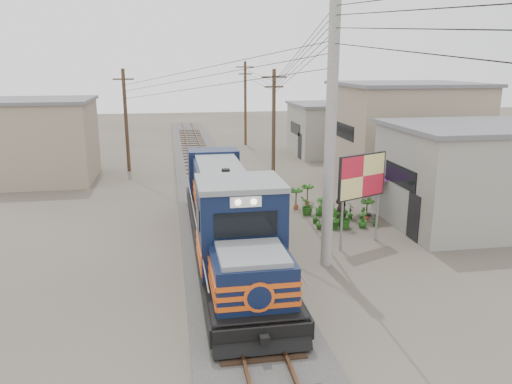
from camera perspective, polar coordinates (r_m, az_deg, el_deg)
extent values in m
plane|color=#473F35|center=(18.92, -2.77, -8.38)|extent=(120.00, 120.00, 0.00)
cube|color=#595651|center=(28.33, -5.30, -0.41)|extent=(3.60, 70.00, 0.16)
cube|color=#51331E|center=(28.25, -6.39, -0.11)|extent=(0.08, 70.00, 0.12)
cube|color=#51331E|center=(28.33, -4.23, -0.01)|extent=(0.08, 70.00, 0.12)
cube|color=black|center=(19.66, -3.20, -5.18)|extent=(2.68, 14.79, 0.51)
cube|color=black|center=(15.55, -1.13, -11.83)|extent=(2.03, 2.96, 0.60)
cube|color=black|center=(24.12, -4.48, -2.13)|extent=(2.03, 2.96, 0.60)
cube|color=#0E1834|center=(14.10, -0.46, -9.94)|extent=(2.20, 2.22, 1.39)
cube|color=#0E1834|center=(15.95, -1.82, -4.11)|extent=(2.63, 2.40, 2.87)
cube|color=slate|center=(15.54, -1.87, 1.06)|extent=(2.68, 2.52, 0.17)
cube|color=black|center=(14.66, -1.17, -3.73)|extent=(1.88, 0.06, 0.74)
cube|color=white|center=(14.44, -1.18, -1.13)|extent=(0.92, 0.06, 0.32)
cube|color=#0E1834|center=(21.52, -3.97, -0.22)|extent=(2.09, 9.06, 2.13)
cube|color=slate|center=(21.26, -4.02, 2.67)|extent=(1.88, 9.06, 0.17)
cube|color=#E05215|center=(19.50, -3.22, -3.77)|extent=(2.72, 14.79, 0.13)
cube|color=#E05215|center=(19.41, -3.23, -2.99)|extent=(2.72, 14.79, 0.13)
cube|color=#E05215|center=(19.33, -3.24, -2.21)|extent=(2.72, 14.79, 0.13)
cylinder|color=#9E9B93|center=(17.86, 8.53, 6.78)|extent=(0.40, 0.40, 10.00)
cylinder|color=#4C3826|center=(32.22, 2.03, 7.65)|extent=(0.24, 0.24, 7.00)
cube|color=#4C3826|center=(31.99, 2.08, 13.00)|extent=(1.60, 0.10, 0.10)
cube|color=#4C3826|center=(32.02, 2.07, 11.92)|extent=(1.20, 0.10, 0.10)
cylinder|color=#4C3826|center=(45.96, -1.23, 10.04)|extent=(0.24, 0.24, 7.50)
cube|color=#4C3826|center=(45.82, -1.25, 14.10)|extent=(1.60, 0.10, 0.10)
cube|color=#4C3826|center=(45.83, -1.25, 13.35)|extent=(1.20, 0.10, 0.10)
cylinder|color=#4C3826|center=(35.63, -14.63, 7.86)|extent=(0.24, 0.24, 7.00)
cube|color=#4C3826|center=(35.43, -14.94, 12.68)|extent=(1.60, 0.10, 0.10)
cube|color=#4C3826|center=(35.45, -14.88, 11.71)|extent=(1.20, 0.10, 0.10)
cube|color=gray|center=(24.95, 23.41, 1.51)|extent=(7.00, 6.00, 4.50)
cube|color=slate|center=(24.58, 23.96, 6.85)|extent=(7.35, 6.30, 0.20)
cube|color=black|center=(23.18, 16.15, 1.79)|extent=(0.05, 3.00, 0.90)
cube|color=gray|center=(33.02, 16.57, 6.36)|extent=(8.00, 7.00, 6.00)
cube|color=slate|center=(32.75, 16.96, 11.73)|extent=(8.40, 7.35, 0.20)
cube|color=black|center=(31.41, 9.96, 6.90)|extent=(0.05, 3.50, 0.90)
cube|color=gray|center=(41.76, 8.56, 7.01)|extent=(6.00, 6.00, 4.00)
cube|color=slate|center=(41.55, 8.67, 9.89)|extent=(6.30, 6.30, 0.20)
cube|color=black|center=(40.89, 4.51, 7.25)|extent=(0.05, 3.00, 0.90)
cube|color=gray|center=(34.57, -23.09, 5.30)|extent=(6.00, 6.00, 5.00)
cube|color=slate|center=(34.30, -23.52, 9.59)|extent=(6.30, 6.30, 0.20)
cylinder|color=#99999E|center=(20.21, 9.79, -2.79)|extent=(0.10, 0.10, 2.83)
cylinder|color=#99999E|center=(21.62, 13.71, -1.84)|extent=(0.10, 0.10, 2.83)
cube|color=black|center=(20.52, 12.04, 1.79)|extent=(2.32, 1.13, 1.81)
cube|color=red|center=(20.49, 12.06, 1.78)|extent=(2.20, 1.05, 1.70)
cylinder|color=black|center=(25.41, 12.49, -2.53)|extent=(0.46, 0.46, 0.10)
cylinder|color=#99999E|center=(25.12, 12.62, -0.14)|extent=(0.05, 0.05, 2.29)
cone|color=#62236A|center=(24.87, 12.76, 2.30)|extent=(2.98, 2.98, 0.57)
imported|color=black|center=(23.59, 9.70, -1.64)|extent=(0.74, 0.60, 1.74)
imported|color=#255E1A|center=(22.87, 7.28, -3.14)|extent=(0.51, 0.36, 0.92)
imported|color=#255E1A|center=(22.98, 8.88, -3.07)|extent=(0.68, 0.66, 0.96)
imported|color=#255E1A|center=(23.14, 10.16, -2.90)|extent=(1.21, 1.16, 1.03)
imported|color=#255E1A|center=(23.46, 12.12, -3.10)|extent=(0.45, 0.45, 0.77)
imported|color=#255E1A|center=(23.78, 13.45, -3.00)|extent=(0.45, 0.43, 0.71)
imported|color=#255E1A|center=(23.72, 6.84, -2.84)|extent=(0.43, 0.45, 0.63)
imported|color=#255E1A|center=(24.16, 7.97, -2.58)|extent=(0.58, 0.51, 0.61)
imported|color=#255E1A|center=(24.20, 9.62, -2.05)|extent=(0.76, 0.76, 1.07)
imported|color=#255E1A|center=(24.52, 10.75, -2.11)|extent=(0.36, 0.49, 0.89)
imported|color=#255E1A|center=(24.66, 12.04, -2.42)|extent=(0.39, 0.42, 0.61)
imported|color=#255E1A|center=(24.90, 5.92, -1.62)|extent=(0.98, 1.04, 0.93)
imported|color=#255E1A|center=(24.94, 7.40, -1.67)|extent=(0.56, 0.56, 0.90)
imported|color=#255E1A|center=(25.20, 8.85, -1.83)|extent=(0.41, 0.42, 0.67)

